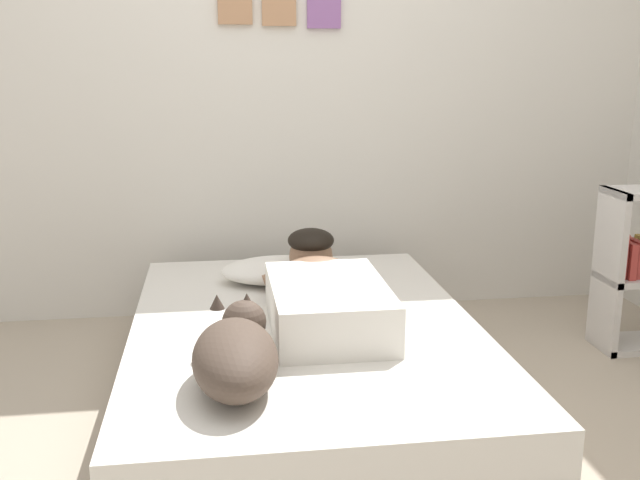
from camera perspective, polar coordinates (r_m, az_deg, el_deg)
ground_plane at (r=2.66m, az=0.13°, el=-15.77°), size 11.70×11.70×0.00m
back_wall at (r=3.83m, az=-3.21°, el=12.88°), size 3.85×0.12×2.50m
bed at (r=2.90m, az=-1.16°, el=-9.51°), size 1.35×1.95×0.33m
pillow at (r=3.33m, az=-3.18°, el=-2.33°), size 0.52×0.32×0.11m
person_lying at (r=2.86m, az=0.22°, el=-3.96°), size 0.43×0.92×0.27m
dog at (r=2.30m, az=-6.47°, el=-8.68°), size 0.26×0.57×0.21m
coffee_cup at (r=3.16m, az=1.16°, el=-3.56°), size 0.12×0.09×0.07m
cell_phone at (r=2.87m, az=-5.93°, el=-6.13°), size 0.07×0.14×0.01m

